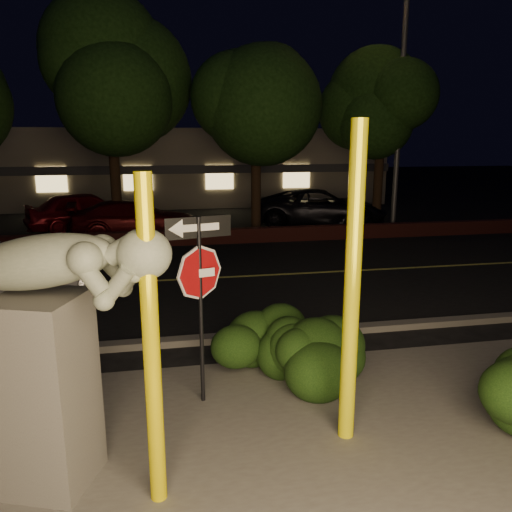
# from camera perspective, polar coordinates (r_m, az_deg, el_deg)

# --- Properties ---
(ground) EXTENTS (90.00, 90.00, 0.00)m
(ground) POSITION_cam_1_polar(r_m,az_deg,el_deg) (15.64, -7.09, 0.33)
(ground) COLOR black
(ground) RESTS_ON ground
(patio) EXTENTS (14.00, 6.00, 0.02)m
(patio) POSITION_cam_1_polar(r_m,az_deg,el_deg) (5.54, 1.56, -25.32)
(patio) COLOR #4C4944
(patio) RESTS_ON ground
(road) EXTENTS (80.00, 8.00, 0.01)m
(road) POSITION_cam_1_polar(r_m,az_deg,el_deg) (12.74, -6.16, -2.60)
(road) COLOR black
(road) RESTS_ON ground
(lane_marking) EXTENTS (80.00, 0.12, 0.00)m
(lane_marking) POSITION_cam_1_polar(r_m,az_deg,el_deg) (12.74, -6.17, -2.54)
(lane_marking) COLOR #B7B549
(lane_marking) RESTS_ON road
(curb) EXTENTS (80.00, 0.25, 0.12)m
(curb) POSITION_cam_1_polar(r_m,az_deg,el_deg) (8.86, -3.91, -9.38)
(curb) COLOR #4C4944
(curb) RESTS_ON ground
(brick_wall) EXTENTS (40.00, 0.35, 0.50)m
(brick_wall) POSITION_cam_1_polar(r_m,az_deg,el_deg) (16.86, -7.41, 2.13)
(brick_wall) COLOR #471916
(brick_wall) RESTS_ON ground
(parking_lot) EXTENTS (40.00, 12.00, 0.01)m
(parking_lot) POSITION_cam_1_polar(r_m,az_deg,el_deg) (22.51, -8.31, 4.25)
(parking_lot) COLOR black
(parking_lot) RESTS_ON ground
(building) EXTENTS (22.00, 10.20, 4.00)m
(building) POSITION_cam_1_polar(r_m,az_deg,el_deg) (30.27, -9.17, 10.28)
(building) COLOR #706A5A
(building) RESTS_ON ground
(tree_far_b) EXTENTS (5.20, 5.20, 8.41)m
(tree_far_b) POSITION_cam_1_polar(r_m,az_deg,el_deg) (18.67, -16.59, 20.68)
(tree_far_b) COLOR black
(tree_far_b) RESTS_ON ground
(tree_far_c) EXTENTS (4.80, 4.80, 7.84)m
(tree_far_c) POSITION_cam_1_polar(r_m,az_deg,el_deg) (18.49, -0.00, 20.05)
(tree_far_c) COLOR black
(tree_far_c) RESTS_ON ground
(tree_far_d) EXTENTS (4.40, 4.40, 7.42)m
(tree_far_d) POSITION_cam_1_polar(r_m,az_deg,el_deg) (20.46, 14.36, 18.31)
(tree_far_d) COLOR black
(tree_far_d) RESTS_ON ground
(yellow_pole_left) EXTENTS (0.16, 0.16, 3.20)m
(yellow_pole_left) POSITION_cam_1_polar(r_m,az_deg,el_deg) (4.73, -11.86, -10.24)
(yellow_pole_left) COLOR yellow
(yellow_pole_left) RESTS_ON ground
(yellow_pole_right) EXTENTS (0.18, 0.18, 3.67)m
(yellow_pole_right) POSITION_cam_1_polar(r_m,az_deg,el_deg) (5.65, 10.93, -3.71)
(yellow_pole_right) COLOR #FDF20D
(yellow_pole_right) RESTS_ON ground
(signpost) EXTENTS (0.84, 0.22, 2.52)m
(signpost) POSITION_cam_1_polar(r_m,az_deg,el_deg) (6.38, -6.44, -1.99)
(signpost) COLOR black
(signpost) RESTS_ON ground
(sculpture) EXTENTS (2.49, 1.43, 2.70)m
(sculpture) POSITION_cam_1_polar(r_m,az_deg,el_deg) (5.24, -23.03, -7.95)
(sculpture) COLOR #4C4944
(sculpture) RESTS_ON ground
(hedge_center) EXTENTS (2.11, 1.09, 1.07)m
(hedge_center) POSITION_cam_1_polar(r_m,az_deg,el_deg) (7.66, 0.29, -9.25)
(hedge_center) COLOR black
(hedge_center) RESTS_ON ground
(hedge_right) EXTENTS (1.94, 1.16, 1.22)m
(hedge_right) POSITION_cam_1_polar(r_m,az_deg,el_deg) (7.26, 8.05, -10.03)
(hedge_right) COLOR black
(hedge_right) RESTS_ON ground
(streetlight) EXTENTS (1.45, 0.51, 9.70)m
(streetlight) POSITION_cam_1_polar(r_m,az_deg,el_deg) (19.73, 15.84, 19.47)
(streetlight) COLOR #48484C
(streetlight) RESTS_ON ground
(parked_car_red) EXTENTS (4.78, 3.18, 1.51)m
(parked_car_red) POSITION_cam_1_polar(r_m,az_deg,el_deg) (20.51, -18.82, 4.93)
(parked_car_red) COLOR maroon
(parked_car_red) RESTS_ON ground
(parked_car_darkred) EXTENTS (4.75, 2.37, 1.32)m
(parked_car_darkred) POSITION_cam_1_polar(r_m,az_deg,el_deg) (18.57, -13.67, 4.17)
(parked_car_darkred) COLOR #41070A
(parked_car_darkred) RESTS_ON ground
(parked_car_dark) EXTENTS (5.71, 3.53, 1.48)m
(parked_car_dark) POSITION_cam_1_polar(r_m,az_deg,el_deg) (20.63, 7.38, 5.52)
(parked_car_dark) COLOR black
(parked_car_dark) RESTS_ON ground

